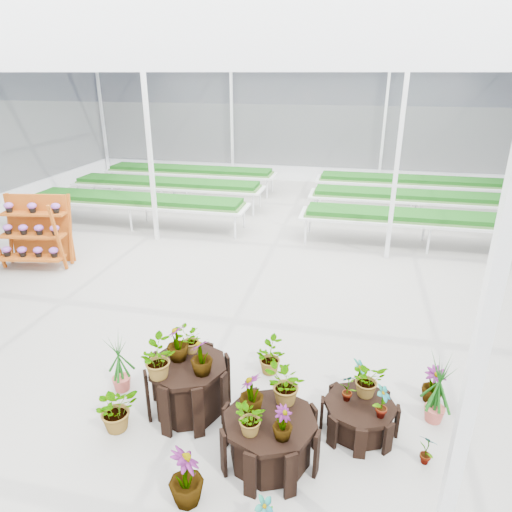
% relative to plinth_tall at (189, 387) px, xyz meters
% --- Properties ---
extents(ground_plane, '(24.00, 24.00, 0.00)m').
position_rel_plinth_tall_xyz_m(ground_plane, '(-0.20, 2.16, -0.36)').
color(ground_plane, gray).
rests_on(ground_plane, ground).
extents(greenhouse_shell, '(18.00, 24.00, 4.50)m').
position_rel_plinth_tall_xyz_m(greenhouse_shell, '(-0.20, 2.16, 1.89)').
color(greenhouse_shell, white).
rests_on(greenhouse_shell, ground).
extents(steel_frame, '(18.00, 24.00, 4.50)m').
position_rel_plinth_tall_xyz_m(steel_frame, '(-0.20, 2.16, 1.89)').
color(steel_frame, silver).
rests_on(steel_frame, ground).
extents(nursery_benches, '(16.00, 7.00, 0.84)m').
position_rel_plinth_tall_xyz_m(nursery_benches, '(-0.20, 9.36, 0.06)').
color(nursery_benches, silver).
rests_on(nursery_benches, ground).
extents(plinth_tall, '(1.27, 1.27, 0.73)m').
position_rel_plinth_tall_xyz_m(plinth_tall, '(0.00, 0.00, 0.00)').
color(plinth_tall, black).
rests_on(plinth_tall, ground).
extents(plinth_mid, '(1.30, 1.30, 0.59)m').
position_rel_plinth_tall_xyz_m(plinth_mid, '(1.20, -0.60, -0.07)').
color(plinth_mid, black).
rests_on(plinth_mid, ground).
extents(plinth_low, '(0.96, 0.96, 0.41)m').
position_rel_plinth_tall_xyz_m(plinth_low, '(2.20, 0.10, -0.16)').
color(plinth_low, black).
rests_on(plinth_low, ground).
extents(shelf_rack, '(1.65, 1.06, 1.63)m').
position_rel_plinth_tall_xyz_m(shelf_rack, '(-5.13, 3.85, 0.45)').
color(shelf_rack, '#97420F').
rests_on(shelf_rack, ground).
extents(nursery_plants, '(4.64, 3.00, 1.23)m').
position_rel_plinth_tall_xyz_m(nursery_plants, '(0.81, -0.03, 0.19)').
color(nursery_plants, '#10430E').
rests_on(nursery_plants, ground).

